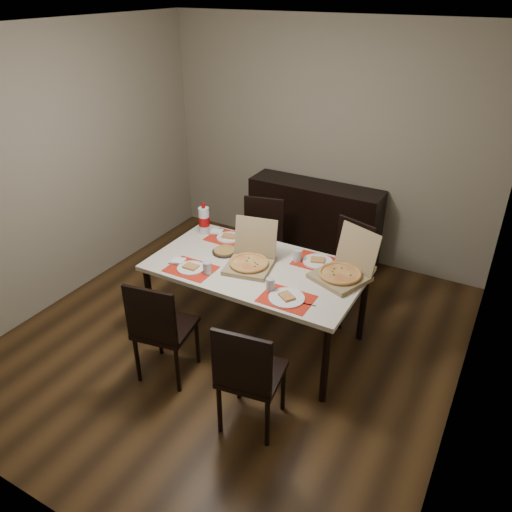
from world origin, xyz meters
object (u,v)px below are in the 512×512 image
(dining_table, at_px, (256,273))
(chair_far_left, at_px, (261,239))
(chair_far_right, at_px, (346,265))
(dip_bowl, at_px, (271,260))
(chair_near_right, at_px, (248,374))
(chair_near_left, at_px, (160,327))
(pizza_box_center, at_px, (250,260))
(sideboard, at_px, (314,222))
(soda_bottle, at_px, (204,220))

(dining_table, xyz_separation_m, chair_far_left, (-0.42, 0.87, -0.17))
(chair_far_right, height_order, dip_bowl, chair_far_right)
(dining_table, height_order, chair_far_right, chair_far_right)
(dining_table, height_order, chair_near_right, chair_near_right)
(chair_near_left, height_order, chair_far_right, same)
(chair_far_right, bearing_deg, chair_far_left, 175.67)
(chair_near_right, distance_m, pizza_box_center, 1.10)
(pizza_box_center, bearing_deg, chair_far_right, 54.74)
(chair_near_left, bearing_deg, sideboard, 84.63)
(dining_table, xyz_separation_m, dip_bowl, (0.07, 0.15, 0.08))
(chair_near_left, bearing_deg, chair_near_right, -8.14)
(chair_near_right, height_order, chair_far_left, same)
(chair_near_right, xyz_separation_m, dip_bowl, (-0.40, 1.10, 0.25))
(chair_far_right, relative_size, pizza_box_center, 1.95)
(chair_near_left, height_order, pizza_box_center, pizza_box_center)
(sideboard, height_order, soda_bottle, soda_bottle)
(chair_near_right, bearing_deg, pizza_box_center, 118.87)
(chair_near_left, bearing_deg, chair_far_left, 90.89)
(chair_near_right, height_order, pizza_box_center, pizza_box_center)
(sideboard, distance_m, dining_table, 1.68)
(chair_near_left, relative_size, soda_bottle, 2.99)
(sideboard, relative_size, soda_bottle, 4.83)
(sideboard, distance_m, pizza_box_center, 1.72)
(sideboard, xyz_separation_m, dip_bowl, (0.23, -1.51, 0.31))
(pizza_box_center, bearing_deg, dining_table, 29.70)
(chair_far_right, distance_m, soda_bottle, 1.41)
(soda_bottle, bearing_deg, dip_bowl, -11.86)
(soda_bottle, bearing_deg, chair_far_left, 59.95)
(dining_table, distance_m, chair_far_left, 0.98)
(chair_far_right, bearing_deg, dip_bowl, -125.74)
(sideboard, height_order, dip_bowl, sideboard)
(dining_table, bearing_deg, soda_bottle, 156.91)
(chair_far_right, bearing_deg, chair_near_left, -119.86)
(chair_near_right, relative_size, chair_far_right, 1.00)
(sideboard, distance_m, dip_bowl, 1.56)
(chair_far_left, bearing_deg, soda_bottle, -120.05)
(chair_far_right, bearing_deg, dining_table, -124.02)
(chair_far_right, relative_size, dip_bowl, 9.12)
(chair_near_left, distance_m, dip_bowl, 1.11)
(pizza_box_center, relative_size, dip_bowl, 4.67)
(dip_bowl, bearing_deg, soda_bottle, 168.14)
(chair_far_right, distance_m, dip_bowl, 0.84)
(chair_near_left, distance_m, soda_bottle, 1.25)
(chair_far_left, xyz_separation_m, pizza_box_center, (0.38, -0.89, 0.30))
(sideboard, xyz_separation_m, chair_near_left, (-0.23, -2.49, 0.06))
(chair_near_right, xyz_separation_m, chair_far_right, (0.07, 1.75, 0.00))
(sideboard, bearing_deg, soda_bottle, -113.31)
(dining_table, xyz_separation_m, soda_bottle, (-0.74, 0.32, 0.20))
(chair_far_right, bearing_deg, sideboard, 128.89)
(sideboard, height_order, chair_far_left, chair_far_left)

